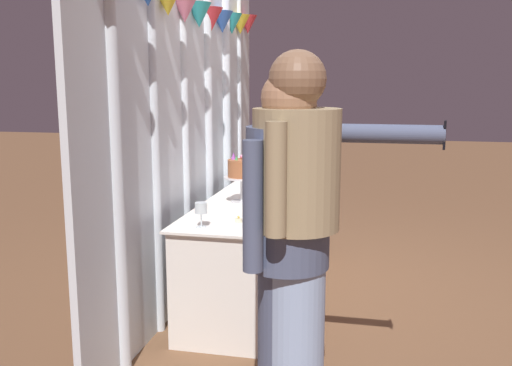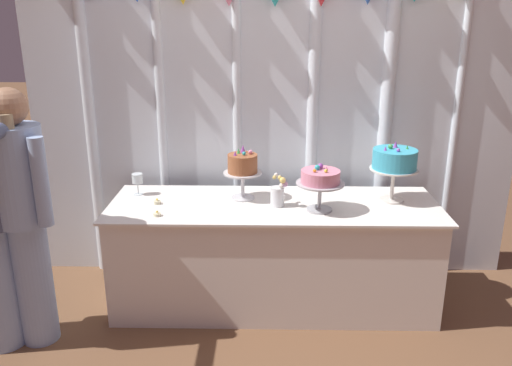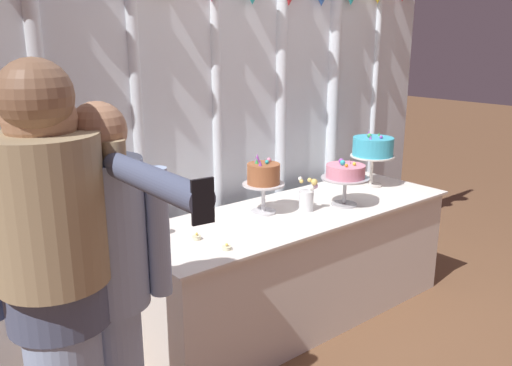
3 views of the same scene
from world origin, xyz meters
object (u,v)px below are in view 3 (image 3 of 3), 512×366
cake_display_rightmost (373,148)px  tealight_far_left (197,237)px  cake_display_leftmost (263,177)px  cake_table (298,264)px  guest_man_dark_suit (56,286)px  wine_glass (151,217)px  cake_display_center (345,174)px  guest_man_pink_jacket (110,283)px  flower_vase (307,198)px  guest_girl_blue_dress (59,292)px  tealight_near_left (227,248)px

cake_display_rightmost → tealight_far_left: (-1.53, -0.09, -0.26)m
cake_display_leftmost → cake_display_rightmost: (0.98, -0.02, 0.05)m
cake_table → guest_man_dark_suit: (-1.63, -0.49, 0.55)m
cake_table → wine_glass: (-0.92, 0.16, 0.47)m
cake_display_center → tealight_far_left: bearing=174.7°
cake_display_center → guest_man_dark_suit: (-1.92, -0.38, -0.01)m
cake_table → guest_man_pink_jacket: (-1.43, -0.45, 0.49)m
cake_display_rightmost → flower_vase: cake_display_rightmost is taller
cake_display_center → guest_girl_blue_dress: 1.93m
cake_table → guest_man_pink_jacket: guest_man_pink_jacket is taller
wine_glass → tealight_far_left: 0.26m
tealight_far_left → flower_vase: bearing=-1.8°
wine_glass → flower_vase: flower_vase is taller
guest_girl_blue_dress → cake_table: bearing=16.0°
flower_vase → tealight_near_left: 0.77m
tealight_near_left → guest_man_dark_suit: (-0.92, -0.26, 0.18)m
flower_vase → guest_man_dark_suit: size_ratio=0.12×
cake_display_center → flower_vase: (-0.26, 0.07, -0.12)m
cake_display_leftmost → wine_glass: bearing=174.7°
wine_glass → guest_girl_blue_dress: 0.93m
cake_display_center → guest_man_pink_jacket: (-1.71, -0.34, -0.08)m
tealight_far_left → cake_table: bearing=1.4°
cake_table → guest_man_pink_jacket: bearing=-162.3°
cake_table → wine_glass: bearing=170.1°
flower_vase → cake_display_leftmost: bearing=149.1°
cake_display_center → guest_man_dark_suit: 1.95m
guest_man_dark_suit → guest_man_pink_jacket: bearing=10.6°
cake_table → cake_display_leftmost: size_ratio=6.05×
tealight_far_left → wine_glass: bearing=132.4°
cake_table → cake_display_center: size_ratio=7.13×
cake_table → cake_display_center: cake_display_center is taller
cake_table → guest_man_pink_jacket: size_ratio=1.40×
flower_vase → guest_girl_blue_dress: guest_girl_blue_dress is taller
cake_display_rightmost → cake_table: bearing=-174.8°
cake_display_center → guest_girl_blue_dress: bearing=-169.6°
guest_man_dark_suit → cake_display_rightmost: bearing=13.2°
cake_display_center → wine_glass: 1.24m
cake_display_leftmost → flower_vase: size_ratio=1.70×
cake_display_center → guest_girl_blue_dress: guest_girl_blue_dress is taller
guest_man_pink_jacket → guest_man_dark_suit: bearing=-169.4°
flower_vase → cake_table: bearing=119.2°
cake_display_center → cake_table: bearing=157.8°
cake_table → guest_girl_blue_dress: bearing=-164.0°
cake_display_rightmost → guest_man_dark_suit: guest_man_dark_suit is taller
cake_display_rightmost → flower_vase: (-0.75, -0.11, -0.19)m
tealight_far_left → cake_display_rightmost: bearing=3.3°
flower_vase → guest_man_dark_suit: guest_man_dark_suit is taller
flower_vase → guest_girl_blue_dress: 1.70m
cake_display_center → guest_girl_blue_dress: size_ratio=0.19×
cake_table → tealight_far_left: tealight_far_left is taller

